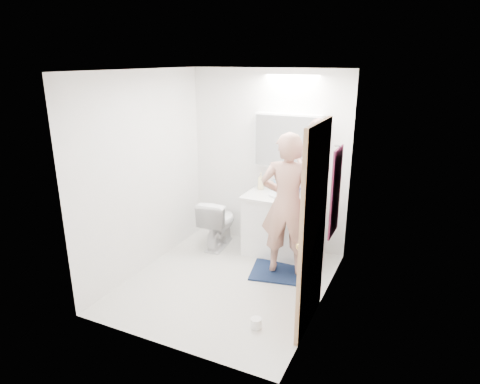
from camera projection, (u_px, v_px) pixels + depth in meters
The scene contains 23 objects.
floor at pixel (227, 282), 4.87m from camera, with size 2.50×2.50×0.00m, color silver.
ceiling at pixel (225, 70), 4.13m from camera, with size 2.50×2.50×0.00m, color white.
wall_back at pixel (268, 160), 5.58m from camera, with size 2.50×2.50×0.00m, color white.
wall_front at pixel (158, 225), 3.43m from camera, with size 2.50×2.50×0.00m, color white.
wall_left at pixel (144, 173), 4.95m from camera, with size 2.50×2.50×0.00m, color white.
wall_right at pixel (326, 199), 4.06m from camera, with size 2.50×2.50×0.00m, color white.
vanity_cabinet at pixel (280, 227), 5.46m from camera, with size 0.90×0.55×0.78m, color white.
countertop at pixel (281, 198), 5.34m from camera, with size 0.95×0.58×0.04m, color white.
sink_basin at pixel (282, 194), 5.35m from camera, with size 0.36×0.36×0.03m, color silver.
faucet at pixel (287, 186), 5.50m from camera, with size 0.02×0.02×0.16m, color silver.
medicine_cabinet at pixel (288, 141), 5.30m from camera, with size 0.88×0.14×0.70m, color white.
mirror_panel at pixel (286, 142), 5.24m from camera, with size 0.84×0.01×0.66m, color silver.
toilet at pixel (218, 222), 5.73m from camera, with size 0.39×0.68×0.69m, color white.
bath_rug at pixel (284, 272), 5.07m from camera, with size 0.80×0.55×0.02m, color #152442.
person at pixel (287, 204), 4.79m from camera, with size 0.62×0.41×1.70m, color tan.
door at pixel (313, 230), 3.83m from camera, with size 0.04×0.80×2.00m, color tan.
door_knob at pixel (299, 247), 3.60m from camera, with size 0.06×0.06×0.06m, color gold.
towel at pixel (336, 192), 4.57m from camera, with size 0.02×0.42×1.00m, color #151033.
towel_hook at pixel (338, 146), 4.42m from camera, with size 0.02×0.02×0.07m, color silver.
soap_bottle_a at pixel (261, 181), 5.57m from camera, with size 0.09×0.09×0.23m, color beige.
soap_bottle_b at pixel (274, 185), 5.53m from camera, with size 0.07×0.07×0.15m, color #61A4D0.
toothbrush_cup at pixel (297, 191), 5.39m from camera, with size 0.09×0.09×0.08m, color #383EAA.
toilet_paper_roll at pixel (256, 323), 4.04m from camera, with size 0.11×0.11×0.10m, color white.
Camera 1 is at (1.96, -3.84, 2.51)m, focal length 30.98 mm.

